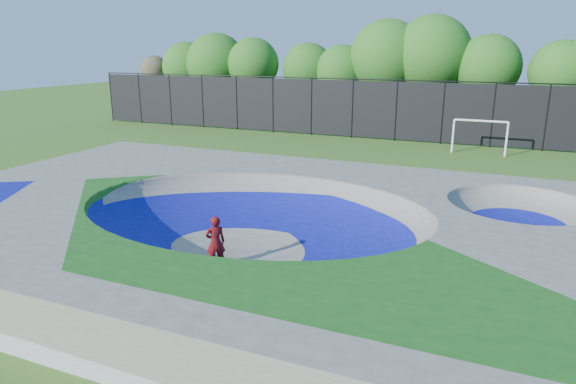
% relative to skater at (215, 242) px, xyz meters
% --- Properties ---
extents(ground, '(120.00, 120.00, 0.00)m').
position_rel_skater_xyz_m(ground, '(0.41, 1.57, -0.78)').
color(ground, '#335E1A').
rests_on(ground, ground).
extents(skate_deck, '(22.00, 14.00, 1.50)m').
position_rel_skater_xyz_m(skate_deck, '(0.41, 1.57, -0.03)').
color(skate_deck, gray).
rests_on(skate_deck, ground).
extents(skater, '(0.67, 0.66, 1.56)m').
position_rel_skater_xyz_m(skater, '(0.00, 0.00, 0.00)').
color(skater, '#AF0E10').
rests_on(skater, ground).
extents(skateboard, '(0.75, 0.65, 0.05)m').
position_rel_skater_xyz_m(skateboard, '(0.00, 0.00, -0.75)').
color(skateboard, black).
rests_on(skateboard, ground).
extents(soccer_goal, '(3.08, 0.12, 2.03)m').
position_rel_skater_xyz_m(soccer_goal, '(5.87, 19.98, 0.63)').
color(soccer_goal, white).
rests_on(soccer_goal, ground).
extents(fence, '(48.09, 0.09, 4.04)m').
position_rel_skater_xyz_m(fence, '(0.41, 22.57, 1.32)').
color(fence, black).
rests_on(fence, ground).
extents(treeline, '(51.80, 7.34, 8.40)m').
position_rel_skater_xyz_m(treeline, '(3.75, 27.75, 4.12)').
color(treeline, '#3F301F').
rests_on(treeline, ground).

